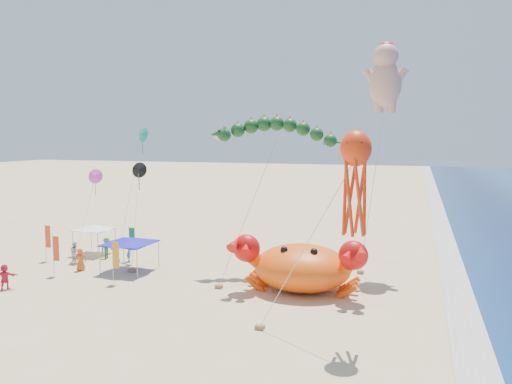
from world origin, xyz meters
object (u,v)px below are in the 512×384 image
canopy_white (94,227)px  dragon_kite (275,135)px  octopus_kite (355,176)px  crab_inflatable (302,266)px  cherub_kite (385,75)px  canopy_blue (130,241)px

canopy_white → dragon_kite: bearing=-1.6°
octopus_kite → crab_inflatable: bearing=119.8°
cherub_kite → canopy_white: size_ratio=5.61×
cherub_kite → canopy_white: 28.02m
cherub_kite → canopy_white: cherub_kite is taller
cherub_kite → crab_inflatable: bearing=-123.9°
canopy_white → canopy_blue: bearing=-33.2°
dragon_kite → canopy_white: size_ratio=3.74×
crab_inflatable → canopy_blue: (-13.92, 0.78, 0.70)m
cherub_kite → canopy_blue: (-18.65, -6.28, -12.67)m
octopus_kite → canopy_white: (-24.51, 12.46, -6.13)m
dragon_kite → cherub_kite: bearing=18.7°
octopus_kite → canopy_blue: octopus_kite is taller
crab_inflatable → canopy_white: (-20.16, 4.86, 0.70)m
crab_inflatable → octopus_kite: 11.10m
octopus_kite → canopy_white: size_ratio=3.44×
dragon_kite → crab_inflatable: bearing=-53.8°
canopy_white → cherub_kite: bearing=5.0°
crab_inflatable → cherub_kite: size_ratio=0.51×
octopus_kite → canopy_blue: 21.01m
canopy_blue → cherub_kite: bearing=18.6°
dragon_kite → canopy_white: bearing=178.4°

